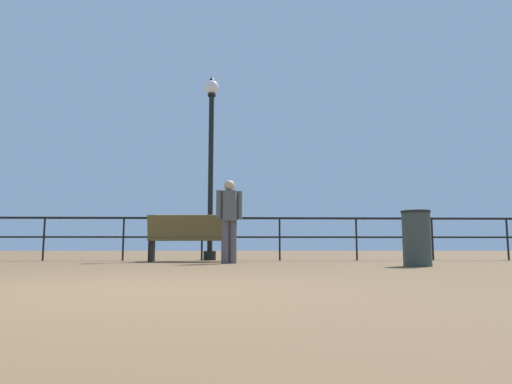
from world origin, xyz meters
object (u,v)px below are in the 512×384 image
at_px(lamppost_center, 211,152).
at_px(trash_bin, 417,238).
at_px(bench_near_left, 190,236).
at_px(person_by_bench, 229,215).

relative_size(lamppost_center, trash_bin, 4.92).
bearing_deg(lamppost_center, bench_near_left, -109.13).
xyz_separation_m(lamppost_center, person_by_bench, (0.52, -2.05, -1.70)).
bearing_deg(bench_near_left, person_by_bench, -49.27).
distance_m(lamppost_center, person_by_bench, 2.71).
relative_size(lamppost_center, person_by_bench, 2.80).
distance_m(lamppost_center, trash_bin, 5.47).
bearing_deg(person_by_bench, trash_bin, -22.95).
bearing_deg(trash_bin, lamppost_center, 137.41).
height_order(lamppost_center, trash_bin, lamppost_center).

